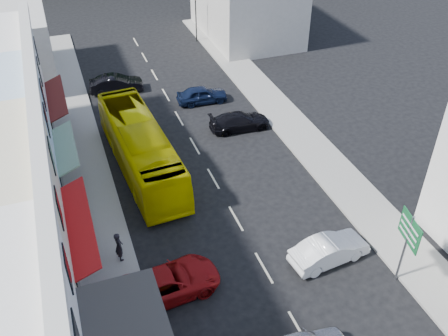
{
  "coord_description": "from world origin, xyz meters",
  "views": [
    {
      "loc": [
        -7.89,
        -15.84,
        19.1
      ],
      "look_at": [
        0.0,
        6.0,
        2.2
      ],
      "focal_mm": 40.0,
      "sensor_mm": 36.0,
      "label": 1
    }
  ],
  "objects_px": {
    "bus": "(141,149)",
    "pedestrian_left": "(119,247)",
    "traffic_signal": "(196,18)",
    "car_white": "(329,250)",
    "car_red": "(167,283)",
    "direction_sign": "(404,250)"
  },
  "relations": [
    {
      "from": "bus",
      "to": "pedestrian_left",
      "type": "height_order",
      "value": "bus"
    },
    {
      "from": "car_white",
      "to": "direction_sign",
      "type": "height_order",
      "value": "direction_sign"
    },
    {
      "from": "pedestrian_left",
      "to": "direction_sign",
      "type": "xyz_separation_m",
      "value": [
        12.64,
        -5.9,
        1.06
      ]
    },
    {
      "from": "bus",
      "to": "traffic_signal",
      "type": "distance_m",
      "value": 21.86
    },
    {
      "from": "bus",
      "to": "traffic_signal",
      "type": "height_order",
      "value": "traffic_signal"
    },
    {
      "from": "direction_sign",
      "to": "traffic_signal",
      "type": "relative_size",
      "value": 0.89
    },
    {
      "from": "car_white",
      "to": "car_red",
      "type": "xyz_separation_m",
      "value": [
        -8.35,
        0.71,
        0.0
      ]
    },
    {
      "from": "car_red",
      "to": "pedestrian_left",
      "type": "distance_m",
      "value": 3.4
    },
    {
      "from": "pedestrian_left",
      "to": "bus",
      "type": "bearing_deg",
      "value": -28.77
    },
    {
      "from": "bus",
      "to": "direction_sign",
      "type": "xyz_separation_m",
      "value": [
        9.84,
        -13.49,
        0.51
      ]
    },
    {
      "from": "car_white",
      "to": "car_red",
      "type": "height_order",
      "value": "same"
    },
    {
      "from": "bus",
      "to": "traffic_signal",
      "type": "relative_size",
      "value": 2.49
    },
    {
      "from": "bus",
      "to": "traffic_signal",
      "type": "xyz_separation_m",
      "value": [
        9.76,
        19.55,
        0.78
      ]
    },
    {
      "from": "pedestrian_left",
      "to": "traffic_signal",
      "type": "relative_size",
      "value": 0.36
    },
    {
      "from": "direction_sign",
      "to": "traffic_signal",
      "type": "xyz_separation_m",
      "value": [
        -0.07,
        33.03,
        0.27
      ]
    },
    {
      "from": "car_white",
      "to": "pedestrian_left",
      "type": "xyz_separation_m",
      "value": [
        -10.11,
        3.6,
        0.3
      ]
    },
    {
      "from": "car_white",
      "to": "direction_sign",
      "type": "xyz_separation_m",
      "value": [
        2.53,
        -2.3,
        1.36
      ]
    },
    {
      "from": "pedestrian_left",
      "to": "direction_sign",
      "type": "height_order",
      "value": "direction_sign"
    },
    {
      "from": "car_white",
      "to": "pedestrian_left",
      "type": "bearing_deg",
      "value": 63.47
    },
    {
      "from": "bus",
      "to": "car_red",
      "type": "bearing_deg",
      "value": -99.31
    },
    {
      "from": "car_white",
      "to": "pedestrian_left",
      "type": "relative_size",
      "value": 2.59
    },
    {
      "from": "bus",
      "to": "pedestrian_left",
      "type": "distance_m",
      "value": 8.1
    }
  ]
}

